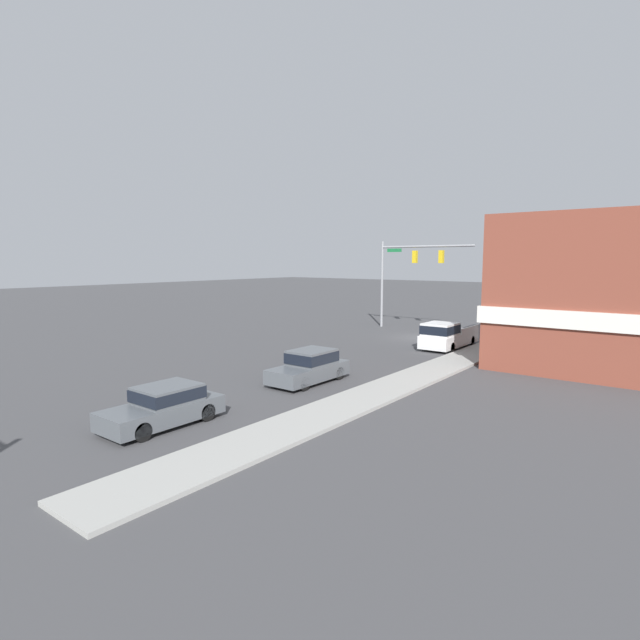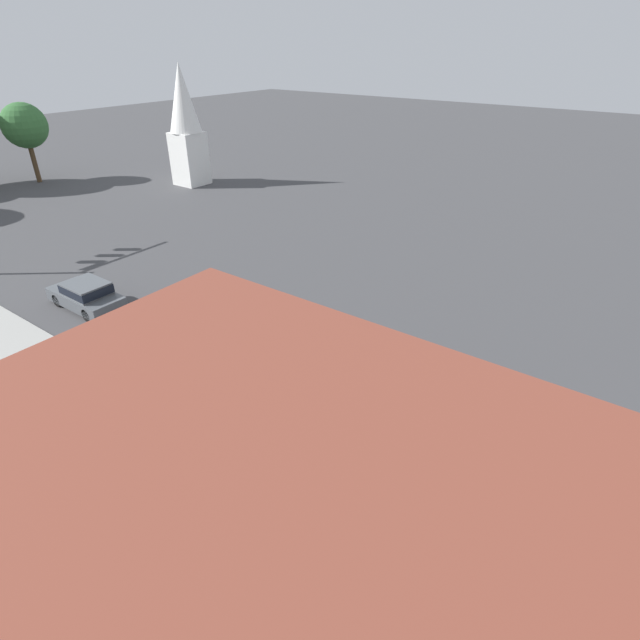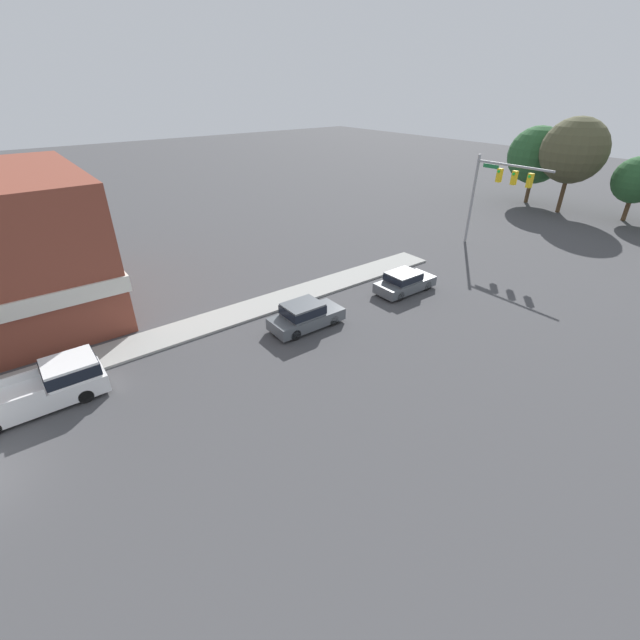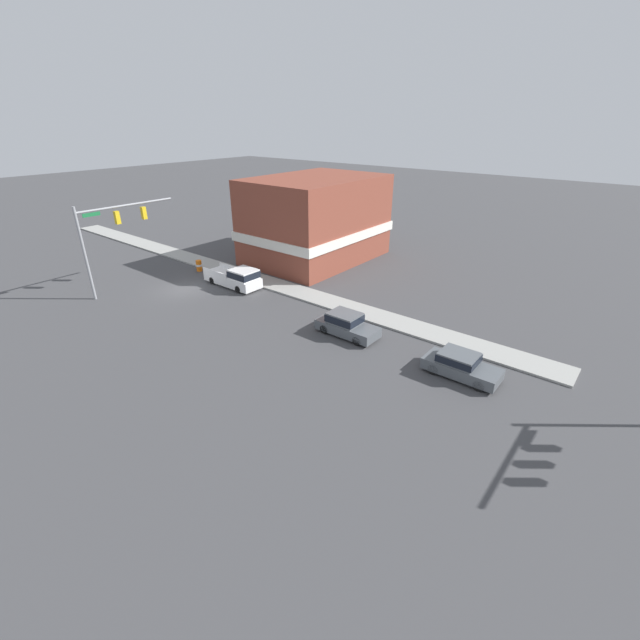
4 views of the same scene
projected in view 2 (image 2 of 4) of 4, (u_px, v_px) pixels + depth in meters
ground_plane at (625, 516)px, 14.55m from camera, size 200.00×200.00×0.00m
car_lead at (195, 346)px, 21.09m from camera, size 1.87×4.44×1.59m
car_second_ahead at (86, 295)px, 25.42m from camera, size 1.86×4.37×1.45m
pickup_truck_parked at (483, 518)px, 13.41m from camera, size 2.00×5.68×1.84m
church_steeple at (185, 123)px, 44.96m from camera, size 2.86×2.86×10.42m
backdrop_tree_right_far at (24, 126)px, 45.81m from camera, size 4.01×4.01×7.15m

